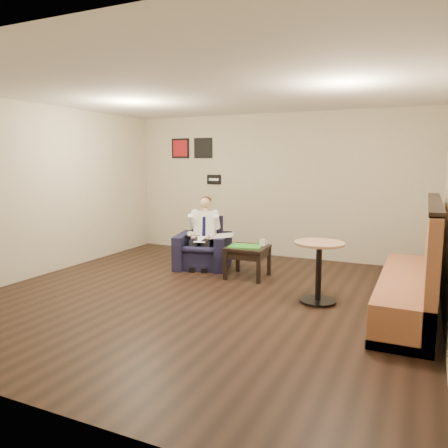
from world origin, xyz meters
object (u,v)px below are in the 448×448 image
at_px(coffee_mug, 262,243).
at_px(cafe_table, 319,272).
at_px(seated_man, 202,235).
at_px(green_folder, 245,246).
at_px(armchair, 203,243).
at_px(banquette, 409,258).
at_px(side_table, 248,262).
at_px(smartphone, 255,244).

xyz_separation_m(coffee_mug, cafe_table, (1.13, -0.93, -0.16)).
relative_size(seated_man, green_folder, 2.34).
height_order(armchair, cafe_table, armchair).
relative_size(seated_man, banquette, 0.44).
distance_m(green_folder, cafe_table, 1.56).
distance_m(side_table, smartphone, 0.32).
height_order(side_table, green_folder, green_folder).
bearing_deg(cafe_table, armchair, 154.55).
bearing_deg(green_folder, cafe_table, -29.14).
bearing_deg(cafe_table, smartphone, 142.88).
bearing_deg(green_folder, smartphone, 68.11).
bearing_deg(side_table, banquette, -16.31).
relative_size(green_folder, cafe_table, 0.62).
bearing_deg(banquette, smartphone, 159.36).
xyz_separation_m(armchair, green_folder, (0.95, -0.34, 0.08)).
height_order(coffee_mug, banquette, banquette).
height_order(seated_man, banquette, banquette).
height_order(side_table, cafe_table, cafe_table).
relative_size(side_table, coffee_mug, 5.79).
distance_m(armchair, smartphone, 1.04).
xyz_separation_m(coffee_mug, smartphone, (-0.15, 0.04, -0.05)).
xyz_separation_m(seated_man, green_folder, (0.92, -0.23, -0.08)).
relative_size(armchair, side_table, 1.44).
relative_size(side_table, cafe_table, 0.76).
relative_size(seated_man, cafe_table, 1.46).
bearing_deg(side_table, smartphone, 74.72).
xyz_separation_m(green_folder, banquette, (2.45, -0.68, 0.18)).
bearing_deg(cafe_table, seated_man, 156.56).
bearing_deg(seated_man, banquette, -30.07).
relative_size(armchair, banquette, 0.33).
distance_m(green_folder, banquette, 2.55).
distance_m(armchair, cafe_table, 2.56).
relative_size(coffee_mug, smartphone, 0.68).
bearing_deg(coffee_mug, armchair, 171.73).
relative_size(green_folder, coffee_mug, 4.74).
xyz_separation_m(armchair, coffee_mug, (1.18, -0.17, 0.13)).
xyz_separation_m(side_table, banquette, (2.42, -0.71, 0.44)).
relative_size(smartphone, banquette, 0.06).
distance_m(green_folder, coffee_mug, 0.29).
relative_size(side_table, green_folder, 1.22).
xyz_separation_m(seated_man, smartphone, (1.00, -0.02, -0.08)).
height_order(coffee_mug, smartphone, coffee_mug).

